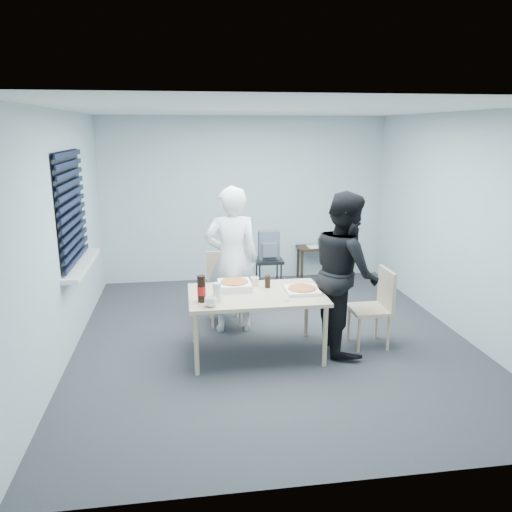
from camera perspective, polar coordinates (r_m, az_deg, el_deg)
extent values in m
plane|color=#2E2D32|center=(5.97, 1.87, -9.41)|extent=(5.00, 5.00, 0.00)
plane|color=white|center=(5.46, 2.09, 16.41)|extent=(5.00, 5.00, 0.00)
plane|color=#B2C4C9|center=(8.01, -1.24, 6.44)|extent=(4.50, 0.00, 4.50)
plane|color=#B2C4C9|center=(3.23, 9.96, -5.85)|extent=(4.50, 0.00, 4.50)
plane|color=#B2C4C9|center=(5.63, -21.21, 2.07)|extent=(0.00, 5.00, 5.00)
plane|color=#B2C4C9|center=(6.37, 22.36, 3.29)|extent=(0.00, 5.00, 5.00)
plane|color=black|center=(5.97, -20.47, 5.23)|extent=(0.00, 1.30, 1.30)
cube|color=black|center=(5.96, -20.19, 5.25)|extent=(0.04, 1.30, 1.25)
cube|color=silver|center=(6.08, -19.24, -0.92)|extent=(0.18, 1.42, 0.05)
cube|color=#C6AD8A|center=(5.34, 0.03, -4.46)|extent=(1.44, 0.91, 0.04)
cylinder|color=#C6AD8A|center=(5.05, -6.83, -9.97)|extent=(0.05, 0.05, 0.66)
cylinder|color=#C6AD8A|center=(5.78, -7.07, -6.77)|extent=(0.05, 0.05, 0.66)
cylinder|color=#C6AD8A|center=(5.24, 7.90, -9.08)|extent=(0.05, 0.05, 0.66)
cylinder|color=#C6AD8A|center=(5.95, 5.79, -6.12)|extent=(0.05, 0.05, 0.66)
cube|color=#C6AD8A|center=(6.30, -3.57, -3.92)|extent=(0.42, 0.42, 0.04)
cube|color=#C6AD8A|center=(6.41, -3.75, -1.36)|extent=(0.42, 0.04, 0.44)
cylinder|color=#C6AD8A|center=(6.21, -4.98, -6.45)|extent=(0.03, 0.03, 0.41)
cylinder|color=#C6AD8A|center=(6.52, -5.17, -5.39)|extent=(0.03, 0.03, 0.41)
cylinder|color=#C6AD8A|center=(6.23, -1.84, -6.31)|extent=(0.03, 0.03, 0.41)
cylinder|color=#C6AD8A|center=(6.55, -2.18, -5.27)|extent=(0.03, 0.03, 0.41)
cube|color=#C6AD8A|center=(5.78, 12.81, -5.99)|extent=(0.42, 0.42, 0.04)
cube|color=#C6AD8A|center=(5.77, 14.71, -3.61)|extent=(0.04, 0.42, 0.44)
cylinder|color=#C6AD8A|center=(5.66, 11.68, -8.83)|extent=(0.03, 0.03, 0.41)
cylinder|color=#C6AD8A|center=(5.95, 10.56, -7.58)|extent=(0.03, 0.03, 0.41)
cylinder|color=#C6AD8A|center=(5.78, 14.88, -8.52)|extent=(0.03, 0.03, 0.41)
cylinder|color=#C6AD8A|center=(6.07, 13.63, -7.32)|extent=(0.03, 0.03, 0.41)
imported|color=white|center=(5.94, -2.77, -0.48)|extent=(0.65, 0.42, 1.77)
imported|color=black|center=(5.52, 10.14, -1.84)|extent=(0.47, 0.86, 1.77)
cube|color=#352218|center=(8.19, 7.62, 0.99)|extent=(0.82, 0.36, 0.04)
cylinder|color=#352218|center=(8.03, 5.28, -1.23)|extent=(0.04, 0.04, 0.51)
cylinder|color=#352218|center=(8.29, 4.82, -0.70)|extent=(0.04, 0.04, 0.51)
cylinder|color=#352218|center=(8.23, 10.31, -1.01)|extent=(0.04, 0.04, 0.51)
cylinder|color=#352218|center=(8.49, 9.70, -0.51)|extent=(0.04, 0.04, 0.51)
cube|color=black|center=(7.32, 1.46, -0.50)|extent=(0.40, 0.40, 0.04)
cylinder|color=black|center=(7.23, 0.43, -2.96)|extent=(0.04, 0.04, 0.50)
cylinder|color=black|center=(7.52, 0.06, -2.26)|extent=(0.04, 0.04, 0.50)
cylinder|color=black|center=(7.28, 2.88, -2.85)|extent=(0.04, 0.04, 0.50)
cylinder|color=black|center=(7.57, 2.42, -2.16)|extent=(0.04, 0.04, 0.50)
cube|color=slate|center=(7.27, 1.47, 1.27)|extent=(0.30, 0.16, 0.42)
cube|color=slate|center=(7.17, 1.62, 0.68)|extent=(0.22, 0.06, 0.20)
cube|color=white|center=(5.48, -2.47, -3.57)|extent=(0.35, 0.35, 0.04)
cube|color=white|center=(5.47, -2.48, -3.19)|extent=(0.35, 0.35, 0.04)
cylinder|color=#CC7F38|center=(5.46, -2.48, -2.94)|extent=(0.30, 0.30, 0.01)
cube|color=white|center=(5.39, 5.27, -3.93)|extent=(0.35, 0.35, 0.04)
cylinder|color=#CC7F38|center=(5.38, 5.28, -3.68)|extent=(0.29, 0.29, 0.01)
imported|color=white|center=(4.95, -5.20, -5.23)|extent=(0.17, 0.17, 0.10)
imported|color=white|center=(5.58, -0.14, -2.91)|extent=(0.10, 0.10, 0.09)
cylinder|color=black|center=(5.50, 1.33, -2.94)|extent=(0.07, 0.07, 0.14)
cylinder|color=black|center=(5.06, -6.25, -3.74)|extent=(0.08, 0.08, 0.28)
cylinder|color=red|center=(5.07, -6.25, -3.94)|extent=(0.09, 0.09, 0.09)
cylinder|color=silver|center=(5.07, -4.46, -4.16)|extent=(0.09, 0.09, 0.20)
torus|color=red|center=(5.12, 3.52, -5.09)|extent=(0.07, 0.07, 0.00)
cube|color=white|center=(8.13, 6.63, 1.08)|extent=(0.29, 0.33, 0.00)
cube|color=black|center=(8.28, 9.00, 1.41)|extent=(0.14, 0.12, 0.05)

